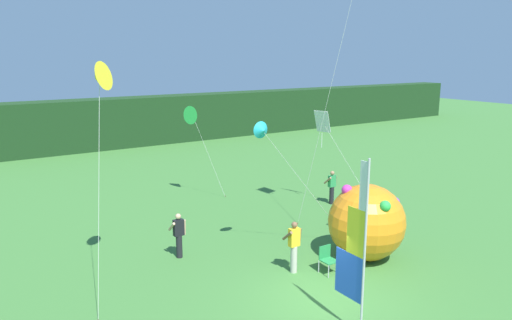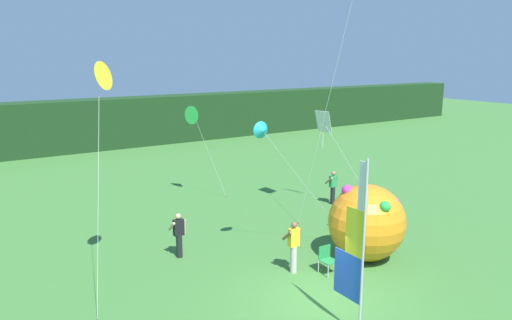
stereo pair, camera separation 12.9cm
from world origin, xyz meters
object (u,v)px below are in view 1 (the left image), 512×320
inflatable_balloon (367,222)px  kite_white_diamond_5 (324,124)px  kite_cyan_delta_1 (263,131)px  person_far_left (346,210)px  person_far_right (332,186)px  person_near_banner (294,245)px  kite_green_delta_2 (193,115)px  kite_yellow_delta_3 (99,78)px  folding_chair (327,257)px  banner_flag (356,250)px  person_mid_field (179,234)px

inflatable_balloon → kite_white_diamond_5: size_ratio=0.61×
kite_cyan_delta_1 → person_far_left: bearing=4.1°
person_far_left → person_far_right: 3.57m
person_near_banner → kite_green_delta_2: kite_green_delta_2 is taller
kite_cyan_delta_1 → kite_yellow_delta_3: kite_yellow_delta_3 is taller
folding_chair → kite_green_delta_2: kite_green_delta_2 is taller
kite_cyan_delta_1 → kite_green_delta_2: bearing=81.4°
folding_chair → person_near_banner: bearing=147.0°
person_far_right → kite_yellow_delta_3: (-11.33, -2.63, 5.52)m
person_near_banner → kite_white_diamond_5: size_ratio=0.39×
banner_flag → person_far_right: bearing=51.1°
kite_white_diamond_5 → person_far_left: bearing=-114.8°
banner_flag → person_near_banner: banner_flag is taller
banner_flag → kite_cyan_delta_1: bearing=82.7°
banner_flag → folding_chair: banner_flag is taller
folding_chair → kite_green_delta_2: size_ratio=0.19×
folding_chair → kite_yellow_delta_3: kite_yellow_delta_3 is taller
person_far_left → kite_yellow_delta_3: kite_yellow_delta_3 is taller
person_far_right → kite_white_diamond_5: 3.03m
inflatable_balloon → person_near_banner: bearing=170.1°
banner_flag → kite_white_diamond_5: 10.98m
kite_yellow_delta_3 → banner_flag: bearing=-52.8°
person_near_banner → person_far_right: bearing=39.2°
person_mid_field → kite_green_delta_2: 8.06m
person_mid_field → kite_white_diamond_5: 9.05m
banner_flag → kite_green_delta_2: banner_flag is taller
person_far_left → folding_chair: bearing=-141.7°
kite_cyan_delta_1 → kite_white_diamond_5: (5.77, 3.55, -0.64)m
kite_cyan_delta_1 → person_mid_field: bearing=148.9°
person_far_left → folding_chair: 4.12m
inflatable_balloon → kite_green_delta_2: kite_green_delta_2 is taller
kite_green_delta_2 → kite_white_diamond_5: size_ratio=1.03×
inflatable_balloon → person_mid_field: bearing=146.2°
kite_cyan_delta_1 → person_near_banner: bearing=-85.4°
inflatable_balloon → folding_chair: 2.04m
person_mid_field → kite_cyan_delta_1: (2.52, -1.52, 3.63)m
kite_white_diamond_5 → person_mid_field: bearing=-166.3°
kite_yellow_delta_3 → kite_white_diamond_5: bearing=14.7°
person_far_left → kite_green_delta_2: 8.81m
banner_flag → person_mid_field: 7.10m
kite_yellow_delta_3 → kite_white_diamond_5: (10.90, 2.86, -2.52)m
kite_green_delta_2 → kite_yellow_delta_3: size_ratio=0.67×
person_far_right → folding_chair: (-5.15, -5.55, -0.35)m
kite_green_delta_2 → person_far_right: bearing=-42.3°
person_near_banner → person_far_left: person_near_banner is taller
person_near_banner → folding_chair: 1.18m
person_near_banner → person_far_left: 4.58m
person_far_right → inflatable_balloon: (-3.29, -5.44, 0.48)m
banner_flag → folding_chair: size_ratio=5.20×
person_near_banner → kite_yellow_delta_3: bearing=156.2°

